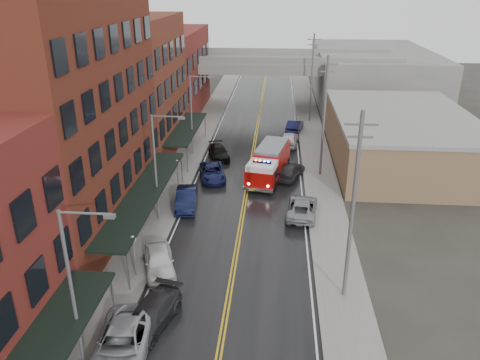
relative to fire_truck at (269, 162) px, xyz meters
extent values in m
cube|color=black|center=(-1.98, -3.85, -1.68)|extent=(11.00, 160.00, 0.02)
cube|color=slate|center=(-9.28, -3.85, -1.62)|extent=(3.00, 160.00, 0.15)
cube|color=slate|center=(5.32, -3.85, -1.62)|extent=(3.00, 160.00, 0.15)
cube|color=gray|center=(-7.63, -3.85, -1.62)|extent=(0.30, 160.00, 0.15)
cube|color=gray|center=(3.67, -3.85, -1.62)|extent=(0.30, 160.00, 0.15)
cube|color=#5C2718|center=(-15.28, -10.85, 7.31)|extent=(9.00, 20.00, 18.00)
cube|color=#5A271B|center=(-15.28, 6.65, 5.81)|extent=(9.00, 15.00, 15.00)
cube|color=maroon|center=(-15.28, 24.15, 4.31)|extent=(9.00, 20.00, 12.00)
cube|color=brown|center=(14.02, 6.15, 0.81)|extent=(14.00, 22.00, 5.00)
cube|color=slate|center=(16.02, 36.15, 2.31)|extent=(18.00, 30.00, 8.00)
cylinder|color=slate|center=(-8.33, -22.25, -0.19)|extent=(0.10, 0.10, 3.00)
cube|color=black|center=(-9.48, -10.85, 1.31)|extent=(2.60, 18.00, 0.18)
cylinder|color=slate|center=(-8.33, -19.45, -0.19)|extent=(0.10, 0.10, 3.00)
cylinder|color=slate|center=(-8.33, -2.25, -0.19)|extent=(0.10, 0.10, 3.00)
cube|color=black|center=(-9.48, 6.65, 1.31)|extent=(2.60, 13.00, 0.18)
cylinder|color=slate|center=(-8.33, 0.55, -0.19)|extent=(0.10, 0.10, 3.00)
cylinder|color=slate|center=(-8.33, 12.75, -0.19)|extent=(0.10, 0.10, 3.00)
cylinder|color=#59595B|center=(-8.38, -17.85, -0.29)|extent=(0.14, 0.14, 2.80)
sphere|color=silver|center=(-8.38, -17.85, 1.21)|extent=(0.44, 0.44, 0.44)
cylinder|color=#59595B|center=(-8.38, -3.85, -0.29)|extent=(0.14, 0.14, 2.80)
sphere|color=silver|center=(-8.38, -3.85, 1.21)|extent=(0.44, 0.44, 0.44)
cylinder|color=#59595B|center=(-8.78, -25.85, 2.81)|extent=(0.18, 0.18, 9.00)
cylinder|color=#59595B|center=(-7.58, -25.85, 7.21)|extent=(2.40, 0.12, 0.12)
cube|color=#59595B|center=(-6.48, -25.85, 7.11)|extent=(0.50, 0.22, 0.18)
cylinder|color=#59595B|center=(-8.78, -9.85, 2.81)|extent=(0.18, 0.18, 9.00)
cylinder|color=#59595B|center=(-7.58, -9.85, 7.21)|extent=(2.40, 0.12, 0.12)
cube|color=#59595B|center=(-6.48, -9.85, 7.11)|extent=(0.50, 0.22, 0.18)
cylinder|color=#59595B|center=(-8.78, 6.15, 2.81)|extent=(0.18, 0.18, 9.00)
cylinder|color=#59595B|center=(-7.58, 6.15, 7.21)|extent=(2.40, 0.12, 0.12)
cube|color=#59595B|center=(-6.48, 6.15, 7.11)|extent=(0.50, 0.22, 0.18)
cylinder|color=#59595B|center=(5.22, -18.85, 4.31)|extent=(0.24, 0.24, 12.00)
cube|color=#59595B|center=(5.22, -18.85, 9.51)|extent=(1.80, 0.12, 0.12)
cube|color=#59595B|center=(5.22, -18.85, 8.81)|extent=(1.40, 0.12, 0.12)
cylinder|color=#59595B|center=(5.22, 1.15, 4.31)|extent=(0.24, 0.24, 12.00)
cube|color=#59595B|center=(5.22, 1.15, 9.51)|extent=(1.80, 0.12, 0.12)
cube|color=#59595B|center=(5.22, 1.15, 8.81)|extent=(1.40, 0.12, 0.12)
cylinder|color=#59595B|center=(5.22, 21.15, 4.31)|extent=(0.24, 0.24, 12.00)
cube|color=#59595B|center=(5.22, 21.15, 9.51)|extent=(1.80, 0.12, 0.12)
cube|color=#59595B|center=(5.22, 21.15, 8.81)|extent=(1.40, 0.12, 0.12)
cube|color=slate|center=(-1.98, 28.15, 5.06)|extent=(40.00, 10.00, 1.50)
cube|color=slate|center=(-12.98, 28.15, 1.31)|extent=(1.60, 8.00, 6.00)
cube|color=slate|center=(9.02, 28.15, 1.31)|extent=(1.60, 8.00, 6.00)
cube|color=#950906|center=(0.27, 1.33, -0.02)|extent=(3.84, 6.35, 2.26)
cube|color=#950906|center=(-0.57, -2.79, -0.35)|extent=(3.21, 3.29, 1.62)
cube|color=silver|center=(-0.57, -2.79, 0.73)|extent=(3.03, 3.05, 0.54)
cube|color=black|center=(-0.53, -2.58, -0.02)|extent=(3.01, 2.24, 0.86)
cube|color=slate|center=(0.27, 1.33, 1.27)|extent=(3.49, 5.88, 0.32)
cube|color=black|center=(-0.57, -2.79, 1.09)|extent=(1.75, 0.64, 0.15)
sphere|color=#FF0C0C|center=(-1.16, -2.68, 1.17)|extent=(0.22, 0.22, 0.22)
sphere|color=#1933FF|center=(0.01, -2.91, 1.17)|extent=(0.22, 0.22, 0.22)
cylinder|color=black|center=(-1.76, -2.66, -1.16)|extent=(1.13, 0.59, 1.08)
cylinder|color=black|center=(0.57, -3.14, -1.16)|extent=(1.13, 0.59, 1.08)
cylinder|color=black|center=(-1.00, 1.04, -1.16)|extent=(1.13, 0.59, 1.08)
cylinder|color=black|center=(1.33, 0.56, -1.16)|extent=(1.13, 0.59, 1.08)
cylinder|color=black|center=(-0.45, 3.68, -1.16)|extent=(1.13, 0.59, 1.08)
cylinder|color=black|center=(1.87, 3.20, -1.16)|extent=(1.13, 0.59, 1.08)
imported|color=#9FA3A7|center=(-6.98, -25.02, -0.86)|extent=(3.24, 6.23, 1.68)
imported|color=#242427|center=(-6.14, -22.55, -0.94)|extent=(3.30, 5.55, 1.51)
imported|color=silver|center=(-6.98, -17.05, -0.88)|extent=(3.34, 5.14, 1.63)
imported|color=black|center=(-6.98, -7.16, -0.89)|extent=(2.23, 5.03, 1.60)
imported|color=#121743|center=(-5.58, -0.65, -0.98)|extent=(3.43, 5.56, 1.44)
imported|color=black|center=(-5.69, 5.35, -1.01)|extent=(3.20, 5.05, 1.36)
imported|color=gray|center=(3.02, -7.90, -0.97)|extent=(3.00, 5.48, 1.45)
imported|color=#262628|center=(2.16, 0.35, -0.98)|extent=(3.48, 5.32, 1.43)
imported|color=silver|center=(2.21, 10.38, -0.87)|extent=(2.60, 5.07, 1.65)
imported|color=black|center=(3.02, 16.17, -0.91)|extent=(2.58, 5.01, 1.57)
camera|label=1|loc=(0.71, -43.50, 16.57)|focal=35.00mm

